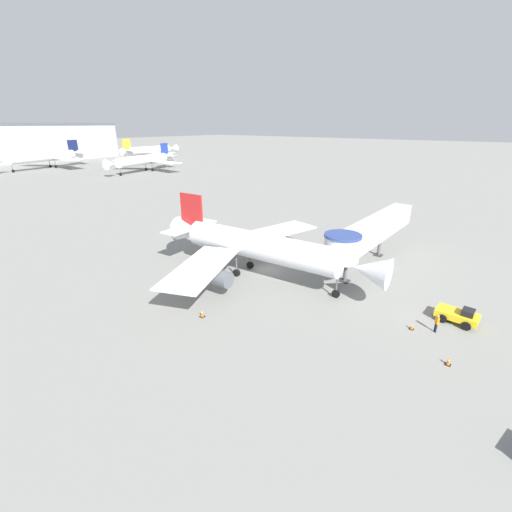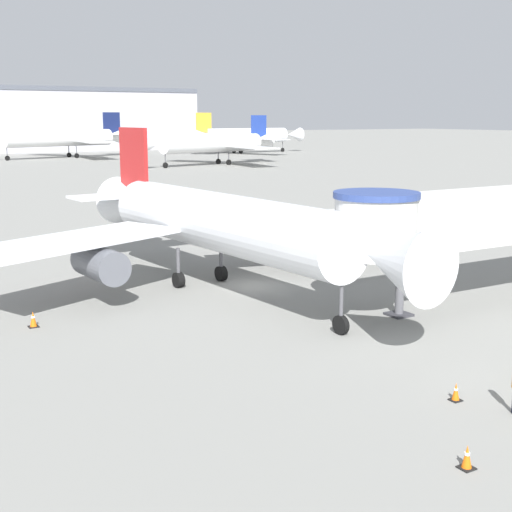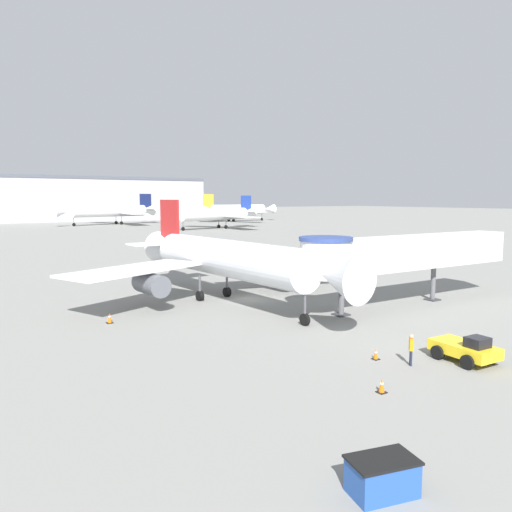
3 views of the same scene
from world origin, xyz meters
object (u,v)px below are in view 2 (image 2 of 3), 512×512
object	(u,v)px
traffic_cone_apron_front	(467,457)
background_jet_gold_tail	(244,136)
traffic_cone_near_nose	(456,392)
background_jet_blue_tail	(215,143)
traffic_cone_port_wing	(33,319)
main_airplane	(216,224)
background_jet_navy_tail	(62,138)
jet_bridge	(493,215)

from	to	relation	value
traffic_cone_apron_front	background_jet_gold_tail	world-z (taller)	background_jet_gold_tail
traffic_cone_apron_front	background_jet_gold_tail	distance (m)	176.56
traffic_cone_near_nose	background_jet_blue_tail	size ratio (longest dim) A/B	0.02
traffic_cone_port_wing	background_jet_gold_tail	xyz separation A→B (m)	(89.90, 135.57, 4.33)
main_airplane	traffic_cone_near_nose	distance (m)	19.00
background_jet_navy_tail	background_jet_blue_tail	bearing A→B (deg)	11.87
traffic_cone_apron_front	traffic_cone_near_nose	xyz separation A→B (m)	(3.41, 3.67, -0.03)
jet_bridge	background_jet_blue_tail	xyz separation A→B (m)	(37.99, 104.15, -0.18)
traffic_cone_near_nose	background_jet_navy_tail	world-z (taller)	background_jet_navy_tail
jet_bridge	background_jet_blue_tail	world-z (taller)	background_jet_blue_tail
jet_bridge	background_jet_blue_tail	distance (m)	110.87
traffic_cone_apron_front	traffic_cone_near_nose	size ratio (longest dim) A/B	1.09
traffic_cone_apron_front	background_jet_blue_tail	distance (m)	128.72
main_airplane	background_jet_blue_tail	world-z (taller)	background_jet_blue_tail
traffic_cone_near_nose	background_jet_gold_tail	distance (m)	171.73
traffic_cone_port_wing	background_jet_gold_tail	bearing A→B (deg)	56.45
traffic_cone_port_wing	background_jet_gold_tail	size ratio (longest dim) A/B	0.02
jet_bridge	traffic_cone_near_nose	xyz separation A→B (m)	(-12.08, -9.19, -4.29)
jet_bridge	traffic_cone_near_nose	distance (m)	15.78
main_airplane	background_jet_gold_tail	xyz separation A→B (m)	(79.05, 133.52, 0.85)
background_jet_navy_tail	background_jet_gold_tail	bearing A→B (deg)	74.06
traffic_cone_port_wing	traffic_cone_near_nose	xyz separation A→B (m)	(10.45, -16.61, -0.06)
traffic_cone_apron_front	background_jet_blue_tail	bearing A→B (deg)	65.44
main_airplane	traffic_cone_near_nose	xyz separation A→B (m)	(-0.41, -18.66, -3.54)
traffic_cone_port_wing	traffic_cone_apron_front	size ratio (longest dim) A/B	1.09
traffic_cone_port_wing	background_jet_navy_tail	size ratio (longest dim) A/B	0.02
background_jet_navy_tail	traffic_cone_port_wing	bearing A→B (deg)	-30.36
main_airplane	background_jet_gold_tail	bearing A→B (deg)	54.53
background_jet_navy_tail	traffic_cone_apron_front	bearing A→B (deg)	-25.90
main_airplane	jet_bridge	world-z (taller)	main_airplane
background_jet_navy_tail	background_jet_blue_tail	world-z (taller)	background_jet_navy_tail
traffic_cone_port_wing	traffic_cone_apron_front	world-z (taller)	traffic_cone_port_wing
main_airplane	jet_bridge	xyz separation A→B (m)	(11.67, -9.47, 0.75)
traffic_cone_near_nose	background_jet_blue_tail	distance (m)	123.98
traffic_cone_apron_front	traffic_cone_near_nose	world-z (taller)	traffic_cone_apron_front
background_jet_blue_tail	background_jet_navy_tail	bearing A→B (deg)	-167.67
background_jet_gold_tail	traffic_cone_apron_front	bearing A→B (deg)	148.78
main_airplane	background_jet_navy_tail	distance (m)	138.70
traffic_cone_apron_front	traffic_cone_near_nose	distance (m)	5.01
traffic_cone_port_wing	traffic_cone_apron_front	distance (m)	21.46
traffic_cone_port_wing	traffic_cone_apron_front	bearing A→B (deg)	-70.86
main_airplane	traffic_cone_near_nose	world-z (taller)	main_airplane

